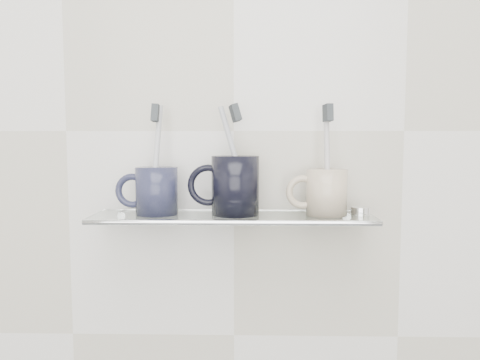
{
  "coord_description": "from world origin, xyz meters",
  "views": [
    {
      "loc": [
        0.03,
        0.21,
        1.24
      ],
      "look_at": [
        0.01,
        1.04,
        1.16
      ],
      "focal_mm": 35.0,
      "sensor_mm": 36.0,
      "label": 1
    }
  ],
  "objects_px": {
    "mug_left": "(157,191)",
    "mug_right": "(327,192)",
    "mug_center": "(235,185)",
    "shelf_glass": "(233,217)"
  },
  "relations": [
    {
      "from": "mug_right",
      "to": "mug_left",
      "type": "bearing_deg",
      "value": 169.34
    },
    {
      "from": "mug_center",
      "to": "mug_right",
      "type": "height_order",
      "value": "mug_center"
    },
    {
      "from": "shelf_glass",
      "to": "mug_right",
      "type": "xyz_separation_m",
      "value": [
        0.17,
        0.0,
        0.04
      ]
    },
    {
      "from": "mug_left",
      "to": "mug_center",
      "type": "bearing_deg",
      "value": 20.78
    },
    {
      "from": "mug_left",
      "to": "mug_center",
      "type": "relative_size",
      "value": 0.81
    },
    {
      "from": "shelf_glass",
      "to": "mug_right",
      "type": "distance_m",
      "value": 0.17
    },
    {
      "from": "shelf_glass",
      "to": "mug_left",
      "type": "height_order",
      "value": "mug_left"
    },
    {
      "from": "mug_left",
      "to": "mug_center",
      "type": "height_order",
      "value": "mug_center"
    },
    {
      "from": "shelf_glass",
      "to": "mug_left",
      "type": "distance_m",
      "value": 0.14
    },
    {
      "from": "mug_left",
      "to": "mug_right",
      "type": "relative_size",
      "value": 1.04
    }
  ]
}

